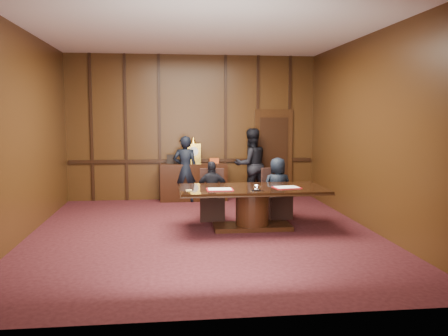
{
  "coord_description": "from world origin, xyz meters",
  "views": [
    {
      "loc": [
        -0.59,
        -8.07,
        2.05
      ],
      "look_at": [
        0.46,
        0.86,
        1.05
      ],
      "focal_mm": 38.0,
      "sensor_mm": 36.0,
      "label": 1
    }
  ],
  "objects_px": {
    "signatory_right": "(277,188)",
    "conference_table": "(252,201)",
    "sideboard": "(194,181)",
    "signatory_left": "(212,191)",
    "witness_left": "(185,169)",
    "witness_right": "(251,165)"
  },
  "relations": [
    {
      "from": "sideboard",
      "to": "signatory_right",
      "type": "distance_m",
      "value": 2.71
    },
    {
      "from": "witness_left",
      "to": "conference_table",
      "type": "bearing_deg",
      "value": 116.23
    },
    {
      "from": "conference_table",
      "to": "signatory_left",
      "type": "bearing_deg",
      "value": 129.09
    },
    {
      "from": "signatory_left",
      "to": "conference_table",
      "type": "bearing_deg",
      "value": 130.64
    },
    {
      "from": "witness_left",
      "to": "witness_right",
      "type": "height_order",
      "value": "witness_right"
    },
    {
      "from": "sideboard",
      "to": "signatory_left",
      "type": "distance_m",
      "value": 2.23
    },
    {
      "from": "signatory_left",
      "to": "signatory_right",
      "type": "relative_size",
      "value": 0.95
    },
    {
      "from": "sideboard",
      "to": "witness_right",
      "type": "relative_size",
      "value": 0.92
    },
    {
      "from": "sideboard",
      "to": "conference_table",
      "type": "height_order",
      "value": "sideboard"
    },
    {
      "from": "signatory_right",
      "to": "conference_table",
      "type": "bearing_deg",
      "value": 48.48
    },
    {
      "from": "witness_right",
      "to": "sideboard",
      "type": "bearing_deg",
      "value": -23.02
    },
    {
      "from": "sideboard",
      "to": "conference_table",
      "type": "bearing_deg",
      "value": -73.4
    },
    {
      "from": "conference_table",
      "to": "signatory_left",
      "type": "relative_size",
      "value": 2.25
    },
    {
      "from": "conference_table",
      "to": "witness_right",
      "type": "relative_size",
      "value": 1.5
    },
    {
      "from": "conference_table",
      "to": "witness_left",
      "type": "distance_m",
      "value": 3.07
    },
    {
      "from": "sideboard",
      "to": "signatory_right",
      "type": "bearing_deg",
      "value": -55.05
    },
    {
      "from": "signatory_left",
      "to": "sideboard",
      "type": "bearing_deg",
      "value": -82.04
    },
    {
      "from": "witness_right",
      "to": "signatory_left",
      "type": "bearing_deg",
      "value": 45.05
    },
    {
      "from": "signatory_right",
      "to": "signatory_left",
      "type": "bearing_deg",
      "value": -2.43
    },
    {
      "from": "signatory_right",
      "to": "witness_left",
      "type": "bearing_deg",
      "value": -51.95
    },
    {
      "from": "conference_table",
      "to": "witness_left",
      "type": "bearing_deg",
      "value": 111.15
    },
    {
      "from": "signatory_right",
      "to": "witness_left",
      "type": "height_order",
      "value": "witness_left"
    }
  ]
}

